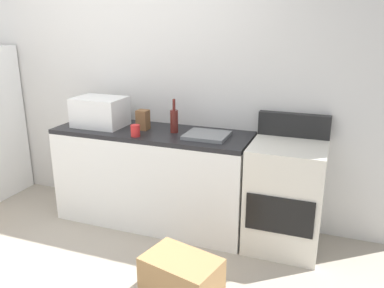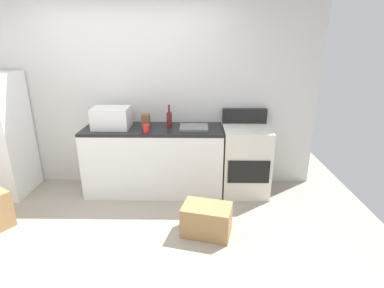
{
  "view_description": "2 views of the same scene",
  "coord_description": "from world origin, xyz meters",
  "px_view_note": "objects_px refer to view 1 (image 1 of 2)",
  "views": [
    {
      "loc": [
        1.85,
        -1.9,
        1.85
      ],
      "look_at": [
        0.82,
        0.84,
        0.93
      ],
      "focal_mm": 37.03,
      "sensor_mm": 36.0,
      "label": 1
    },
    {
      "loc": [
        0.86,
        -2.53,
        1.97
      ],
      "look_at": [
        0.82,
        0.67,
        0.86
      ],
      "focal_mm": 28.04,
      "sensor_mm": 36.0,
      "label": 2
    }
  ],
  "objects_px": {
    "wine_bottle": "(174,120)",
    "cardboard_box_large": "(181,280)",
    "microwave": "(100,112)",
    "coffee_mug": "(135,131)",
    "stove_oven": "(285,194)",
    "knife_block": "(143,120)"
  },
  "relations": [
    {
      "from": "microwave",
      "to": "coffee_mug",
      "type": "xyz_separation_m",
      "value": [
        0.48,
        -0.2,
        -0.09
      ]
    },
    {
      "from": "microwave",
      "to": "knife_block",
      "type": "xyz_separation_m",
      "value": [
        0.44,
        0.02,
        -0.05
      ]
    },
    {
      "from": "stove_oven",
      "to": "cardboard_box_large",
      "type": "height_order",
      "value": "stove_oven"
    },
    {
      "from": "wine_bottle",
      "to": "cardboard_box_large",
      "type": "distance_m",
      "value": 1.38
    },
    {
      "from": "wine_bottle",
      "to": "knife_block",
      "type": "distance_m",
      "value": 0.3
    },
    {
      "from": "coffee_mug",
      "to": "stove_oven",
      "type": "bearing_deg",
      "value": 9.86
    },
    {
      "from": "knife_block",
      "to": "cardboard_box_large",
      "type": "height_order",
      "value": "knife_block"
    },
    {
      "from": "coffee_mug",
      "to": "microwave",
      "type": "bearing_deg",
      "value": 157.15
    },
    {
      "from": "coffee_mug",
      "to": "cardboard_box_large",
      "type": "bearing_deg",
      "value": -46.31
    },
    {
      "from": "microwave",
      "to": "wine_bottle",
      "type": "height_order",
      "value": "wine_bottle"
    },
    {
      "from": "microwave",
      "to": "stove_oven",
      "type": "bearing_deg",
      "value": 0.65
    },
    {
      "from": "stove_oven",
      "to": "cardboard_box_large",
      "type": "xyz_separation_m",
      "value": [
        -0.54,
        -0.98,
        -0.3
      ]
    },
    {
      "from": "microwave",
      "to": "cardboard_box_large",
      "type": "relative_size",
      "value": 0.91
    },
    {
      "from": "coffee_mug",
      "to": "cardboard_box_large",
      "type": "distance_m",
      "value": 1.31
    },
    {
      "from": "coffee_mug",
      "to": "knife_block",
      "type": "bearing_deg",
      "value": 100.28
    },
    {
      "from": "wine_bottle",
      "to": "cardboard_box_large",
      "type": "relative_size",
      "value": 0.59
    },
    {
      "from": "knife_block",
      "to": "cardboard_box_large",
      "type": "xyz_separation_m",
      "value": [
        0.77,
        -0.98,
        -0.83
      ]
    },
    {
      "from": "wine_bottle",
      "to": "cardboard_box_large",
      "type": "xyz_separation_m",
      "value": [
        0.46,
        -0.99,
        -0.84
      ]
    },
    {
      "from": "stove_oven",
      "to": "microwave",
      "type": "relative_size",
      "value": 2.39
    },
    {
      "from": "microwave",
      "to": "coffee_mug",
      "type": "bearing_deg",
      "value": -22.85
    },
    {
      "from": "stove_oven",
      "to": "knife_block",
      "type": "distance_m",
      "value": 1.41
    },
    {
      "from": "knife_block",
      "to": "coffee_mug",
      "type": "bearing_deg",
      "value": -79.72
    }
  ]
}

